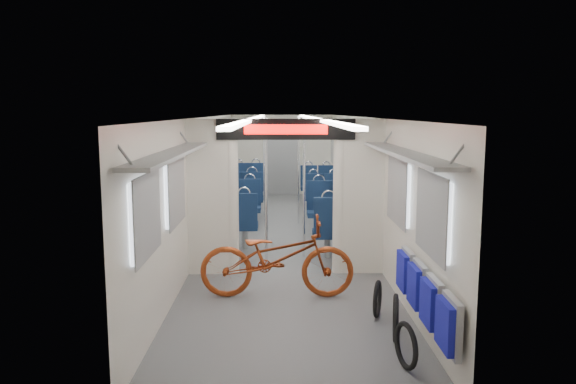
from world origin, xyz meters
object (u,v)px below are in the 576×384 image
(bike_hoop_b, at_px, (396,320))
(stanchion_far_left, at_px, (264,169))
(seat_bay_near_left, at_px, (235,209))
(stanchion_near_right, at_px, (304,189))
(seat_bay_far_right, at_px, (320,187))
(flip_bench, at_px, (424,294))
(bike_hoop_a, at_px, (406,348))
(stanchion_near_left, at_px, (266,192))
(bicycle, at_px, (277,258))
(seat_bay_far_left, at_px, (245,186))
(bike_hoop_c, at_px, (377,301))
(seat_bay_near_right, at_px, (336,214))
(stanchion_far_right, at_px, (299,171))

(bike_hoop_b, distance_m, stanchion_far_left, 6.81)
(seat_bay_near_left, relative_size, stanchion_near_right, 0.93)
(seat_bay_far_right, bearing_deg, flip_bench, -87.12)
(flip_bench, relative_size, bike_hoop_b, 4.07)
(bike_hoop_a, height_order, seat_bay_far_right, seat_bay_far_right)
(seat_bay_far_right, bearing_deg, stanchion_near_right, -97.63)
(stanchion_near_left, distance_m, stanchion_near_right, 0.72)
(bicycle, relative_size, stanchion_near_left, 0.87)
(flip_bench, relative_size, stanchion_near_left, 0.91)
(bike_hoop_b, distance_m, stanchion_near_left, 3.54)
(seat_bay_far_left, height_order, seat_bay_far_right, seat_bay_far_left)
(flip_bench, xyz_separation_m, bike_hoop_a, (-0.27, -0.44, -0.38))
(bike_hoop_b, height_order, stanchion_near_right, stanchion_near_right)
(bike_hoop_c, xyz_separation_m, seat_bay_near_left, (-1.99, 4.24, 0.36))
(bicycle, height_order, bike_hoop_c, bicycle)
(bicycle, relative_size, seat_bay_far_left, 0.87)
(bicycle, relative_size, seat_bay_near_right, 0.88)
(stanchion_far_left, bearing_deg, bike_hoop_c, -75.97)
(seat_bay_near_left, distance_m, seat_bay_near_right, 1.97)
(flip_bench, xyz_separation_m, bike_hoop_c, (-0.30, 0.91, -0.38))
(bike_hoop_a, xyz_separation_m, stanchion_near_left, (-1.39, 3.74, 0.95))
(bike_hoop_a, xyz_separation_m, bike_hoop_b, (0.03, 0.63, 0.03))
(stanchion_far_left, bearing_deg, bicycle, -86.86)
(bike_hoop_b, relative_size, bike_hoop_c, 1.16)
(bicycle, relative_size, seat_bay_near_left, 0.93)
(seat_bay_far_left, distance_m, stanchion_near_left, 5.03)
(bike_hoop_a, xyz_separation_m, stanchion_near_right, (-0.77, 4.12, 0.95))
(bike_hoop_c, height_order, stanchion_far_right, stanchion_far_right)
(bike_hoop_b, xyz_separation_m, stanchion_far_right, (-0.79, 6.23, 0.92))
(stanchion_far_right, bearing_deg, seat_bay_far_right, 72.28)
(seat_bay_near_right, bearing_deg, stanchion_far_right, 107.93)
(bike_hoop_a, distance_m, stanchion_near_left, 4.10)
(seat_bay_near_right, bearing_deg, bike_hoop_a, -88.29)
(bike_hoop_c, xyz_separation_m, stanchion_near_right, (-0.74, 2.78, 0.95))
(seat_bay_near_left, bearing_deg, seat_bay_near_right, -17.99)
(bike_hoop_c, bearing_deg, bike_hoop_a, -88.63)
(stanchion_near_right, bearing_deg, seat_bay_far_left, 105.22)
(bike_hoop_a, xyz_separation_m, seat_bay_near_left, (-2.02, 5.59, 0.35))
(stanchion_far_left, bearing_deg, stanchion_far_right, -24.72)
(flip_bench, xyz_separation_m, stanchion_near_left, (-1.66, 3.31, 0.57))
(seat_bay_near_left, xyz_separation_m, seat_bay_far_left, (0.00, 3.12, 0.02))
(bike_hoop_b, bearing_deg, seat_bay_near_right, 92.40)
(stanchion_near_right, height_order, stanchion_far_right, same)
(flip_bench, height_order, seat_bay_near_left, seat_bay_near_left)
(seat_bay_far_left, height_order, stanchion_near_right, stanchion_near_right)
(seat_bay_near_right, height_order, stanchion_near_right, stanchion_near_right)
(flip_bench, bearing_deg, stanchion_far_right, 99.09)
(bike_hoop_a, distance_m, bike_hoop_c, 1.34)
(seat_bay_near_right, xyz_separation_m, stanchion_near_right, (-0.62, -0.86, 0.58))
(bike_hoop_a, height_order, bike_hoop_c, bike_hoop_a)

